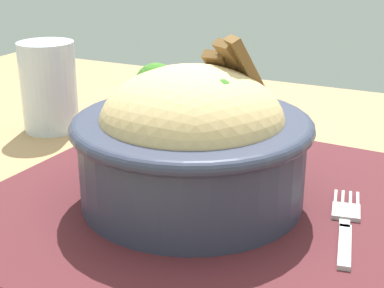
{
  "coord_description": "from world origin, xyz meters",
  "views": [
    {
      "loc": [
        0.14,
        -0.4,
        0.93
      ],
      "look_at": [
        -0.06,
        -0.01,
        0.77
      ],
      "focal_mm": 53.66,
      "sensor_mm": 36.0,
      "label": 1
    }
  ],
  "objects": [
    {
      "name": "table",
      "position": [
        0.0,
        0.0,
        0.65
      ],
      "size": [
        1.27,
        0.84,
        0.72
      ],
      "color": "#99754C",
      "rests_on": "ground_plane"
    },
    {
      "name": "fork",
      "position": [
        0.07,
        0.01,
        0.72
      ],
      "size": [
        0.04,
        0.12,
        0.0
      ],
      "color": "#B2B2B2",
      "rests_on": "placemat"
    },
    {
      "name": "placemat",
      "position": [
        -0.02,
        -0.0,
        0.72
      ],
      "size": [
        0.42,
        0.38,
        0.0
      ],
      "primitive_type": "cube",
      "rotation": [
        0.0,
        0.0,
        -0.05
      ],
      "color": "#47191E",
      "rests_on": "table"
    },
    {
      "name": "drinking_glass",
      "position": [
        -0.28,
        0.09,
        0.76
      ],
      "size": [
        0.06,
        0.06,
        0.1
      ],
      "color": "silver",
      "rests_on": "table"
    },
    {
      "name": "bowl",
      "position": [
        -0.06,
        -0.01,
        0.77
      ],
      "size": [
        0.2,
        0.2,
        0.14
      ],
      "color": "#2D3347",
      "rests_on": "placemat"
    }
  ]
}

